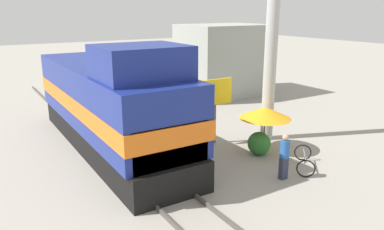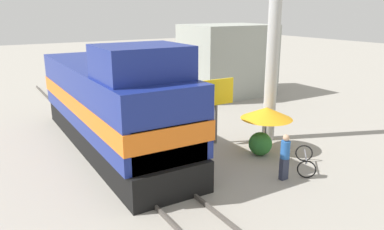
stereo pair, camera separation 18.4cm
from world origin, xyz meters
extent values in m
plane|color=gray|center=(0.00, 0.00, 0.00)|extent=(120.00, 120.00, 0.00)
cube|color=#4C4742|center=(-0.72, 0.00, 0.07)|extent=(0.08, 38.72, 0.15)
cube|color=#4C4742|center=(0.72, 0.00, 0.07)|extent=(0.08, 38.72, 0.15)
cube|color=black|center=(0.00, 3.44, 0.57)|extent=(2.94, 12.06, 1.14)
cube|color=navy|center=(0.00, 3.44, 2.43)|extent=(3.19, 11.57, 2.56)
cube|color=orange|center=(0.00, 3.44, 2.17)|extent=(3.23, 11.69, 0.70)
cube|color=orange|center=(0.00, -1.50, 1.85)|extent=(2.71, 1.69, 1.41)
cube|color=navy|center=(0.00, -0.17, 4.29)|extent=(3.00, 2.65, 1.16)
cylinder|color=#B2B2AD|center=(6.80, 0.64, 4.61)|extent=(0.58, 0.58, 9.22)
cylinder|color=#4C4C4C|center=(5.60, -0.50, 0.93)|extent=(0.05, 0.05, 1.86)
cone|color=orange|center=(5.60, -0.50, 1.74)|extent=(2.24, 2.24, 0.50)
cube|color=#595959|center=(4.28, 1.45, 0.92)|extent=(0.12, 0.12, 1.84)
cube|color=yellow|center=(4.28, 1.45, 2.43)|extent=(1.86, 0.08, 1.18)
sphere|color=#2D722D|center=(5.11, -0.74, 0.50)|extent=(1.00, 1.00, 1.00)
cube|color=#2D3347|center=(4.25, -3.04, 0.42)|extent=(0.30, 0.20, 0.83)
cylinder|color=#2659A5|center=(4.25, -3.04, 1.16)|extent=(0.34, 0.34, 0.66)
sphere|color=tan|center=(4.25, -3.04, 1.61)|extent=(0.24, 0.24, 0.24)
torus|color=black|center=(5.05, -3.39, 0.35)|extent=(0.54, 0.52, 0.69)
torus|color=black|center=(6.19, -2.20, 0.35)|extent=(0.54, 0.52, 0.69)
cube|color=slate|center=(5.62, -2.80, 0.55)|extent=(1.00, 1.04, 0.04)
cylinder|color=slate|center=(5.42, -3.01, 0.47)|extent=(0.04, 0.04, 0.29)
cube|color=#999E93|center=(10.87, 9.67, 2.50)|extent=(5.92, 4.53, 4.99)
camera|label=1|loc=(-5.27, -12.04, 6.05)|focal=35.00mm
camera|label=2|loc=(-5.11, -12.13, 6.05)|focal=35.00mm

